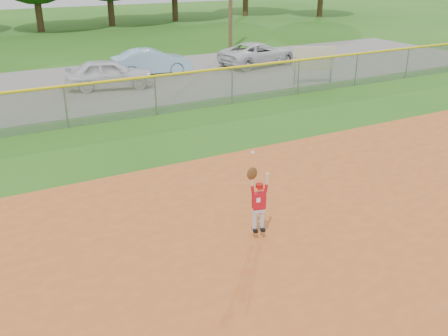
# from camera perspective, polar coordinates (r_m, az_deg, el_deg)

# --- Properties ---
(ground) EXTENTS (120.00, 120.00, 0.00)m
(ground) POSITION_cam_1_polar(r_m,az_deg,el_deg) (11.34, 11.30, -6.82)
(ground) COLOR #275C15
(ground) RESTS_ON ground
(clay_infield) EXTENTS (24.00, 16.00, 0.04)m
(clay_infield) POSITION_cam_1_polar(r_m,az_deg,el_deg) (9.63, 22.97, -14.07)
(clay_infield) COLOR #B15220
(clay_infield) RESTS_ON ground
(parking_strip) EXTENTS (44.00, 10.00, 0.03)m
(parking_strip) POSITION_cam_1_polar(r_m,az_deg,el_deg) (24.94, -12.86, 9.43)
(parking_strip) COLOR slate
(parking_strip) RESTS_ON ground
(car_white_a) EXTENTS (4.20, 2.47, 1.34)m
(car_white_a) POSITION_cam_1_polar(r_m,az_deg,el_deg) (23.75, -12.99, 10.47)
(car_white_a) COLOR silver
(car_white_a) RESTS_ON parking_strip
(car_blue) EXTENTS (4.11, 1.85, 1.31)m
(car_blue) POSITION_cam_1_polar(r_m,az_deg,el_deg) (26.29, -8.26, 11.91)
(car_blue) COLOR #8BB5CF
(car_blue) RESTS_ON parking_strip
(car_white_b) EXTENTS (4.84, 2.76, 1.27)m
(car_white_b) POSITION_cam_1_polar(r_m,az_deg,el_deg) (28.52, 3.93, 12.89)
(car_white_b) COLOR silver
(car_white_b) RESTS_ON parking_strip
(sponsor_sign) EXTENTS (1.92, 0.72, 1.79)m
(sponsor_sign) POSITION_cam_1_polar(r_m,az_deg,el_deg) (24.26, 10.22, 12.09)
(sponsor_sign) COLOR gray
(sponsor_sign) RESTS_ON ground
(outfield_fence) EXTENTS (40.06, 0.10, 1.55)m
(outfield_fence) POSITION_cam_1_polar(r_m,az_deg,el_deg) (19.18, -7.86, 8.55)
(outfield_fence) COLOR gray
(outfield_fence) RESTS_ON ground
(ballplayer) EXTENTS (0.48, 0.27, 1.80)m
(ballplayer) POSITION_cam_1_polar(r_m,az_deg,el_deg) (10.29, 3.89, -3.62)
(ballplayer) COLOR silver
(ballplayer) RESTS_ON ground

